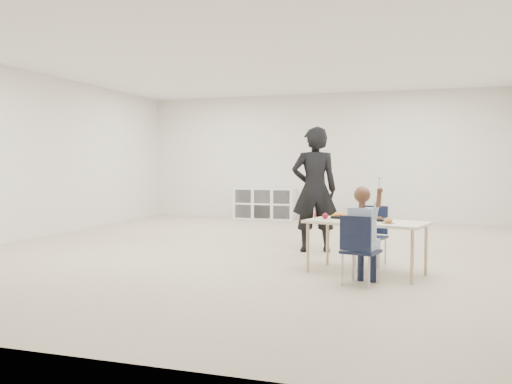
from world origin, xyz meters
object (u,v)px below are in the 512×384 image
(table, at_px, (366,247))
(child, at_px, (361,230))
(cubby_shelf, at_px, (265,204))
(chair_near, at_px, (361,250))
(adult, at_px, (314,190))

(table, height_order, child, child)
(cubby_shelf, bearing_deg, chair_near, -64.62)
(cubby_shelf, height_order, adult, adult)
(chair_near, xyz_separation_m, child, (0.00, 0.00, 0.21))
(table, relative_size, chair_near, 1.99)
(cubby_shelf, bearing_deg, child, -64.62)
(child, height_order, cubby_shelf, child)
(chair_near, bearing_deg, child, 0.00)
(child, xyz_separation_m, adult, (-0.89, 1.93, 0.31))
(child, bearing_deg, chair_near, 0.00)
(adult, bearing_deg, table, 103.69)
(table, bearing_deg, child, -74.79)
(table, relative_size, adult, 0.82)
(table, relative_size, child, 1.26)
(adult, bearing_deg, chair_near, 95.52)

